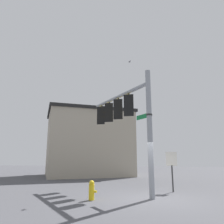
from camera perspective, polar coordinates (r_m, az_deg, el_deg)
ground_plane at (r=10.46m, az=10.59°, el=-21.68°), size 80.00×80.00×0.00m
signal_pole at (r=10.39m, az=9.94°, el=-4.96°), size 0.25×0.25×6.07m
mast_arm at (r=13.10m, az=1.67°, el=4.03°), size 3.97×4.23×0.20m
traffic_light_nearest_pole at (r=12.01m, az=4.54°, el=1.63°), size 0.54×0.49×1.31m
traffic_light_mid_inner at (r=12.91m, az=1.76°, el=0.62°), size 0.54×0.49×1.31m
traffic_light_mid_outer at (r=13.83m, az=-0.65°, el=-0.25°), size 0.54×0.49×1.31m
traffic_light_arm_end at (r=14.78m, az=-2.75°, el=-1.01°), size 0.54×0.49×1.31m
street_name_sign at (r=10.71m, az=8.89°, el=-1.00°), size 0.84×0.88×0.22m
bird_flying at (r=14.62m, az=4.71°, el=13.11°), size 0.20×0.27×0.07m
storefront_building at (r=23.80m, az=-6.36°, el=-8.18°), size 11.14×10.90×6.75m
tree_by_storefront at (r=23.99m, az=-3.02°, el=-3.61°), size 3.75×3.75×7.24m
fire_hydrant at (r=10.07m, az=-5.39°, el=-19.81°), size 0.35×0.24×0.82m
historical_marker at (r=12.70m, az=15.48°, el=-13.36°), size 0.60×0.08×2.13m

